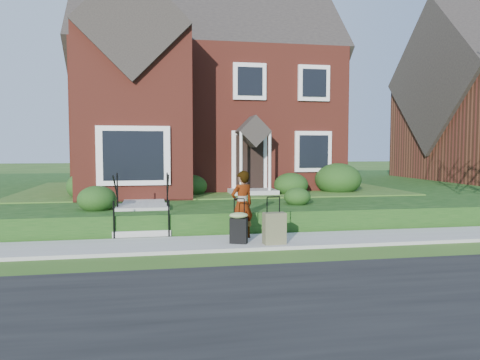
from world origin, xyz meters
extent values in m
plane|color=#2D5119|center=(0.00, 0.00, 0.00)|extent=(120.00, 120.00, 0.00)
cube|color=black|center=(0.00, -5.00, 0.01)|extent=(60.00, 6.00, 0.01)
cube|color=#9E9B93|center=(0.00, 0.00, 0.04)|extent=(60.00, 1.60, 0.08)
cube|color=#0F350E|center=(4.00, 10.90, 0.30)|extent=(44.00, 20.00, 0.60)
cube|color=#9E9B93|center=(-2.50, 5.00, 0.63)|extent=(1.20, 6.00, 0.06)
cube|color=maroon|center=(0.00, 10.00, 3.30)|extent=(10.00, 8.00, 5.40)
cube|color=maroon|center=(-2.80, 5.20, 3.30)|extent=(3.60, 2.40, 5.40)
cube|color=white|center=(-2.80, 4.05, 2.00)|extent=(2.20, 0.30, 1.80)
cube|color=black|center=(1.20, 5.94, 1.65)|extent=(1.00, 0.12, 2.10)
cube|color=black|center=(3.60, 5.95, 2.10)|extent=(1.40, 0.10, 1.50)
cube|color=maroon|center=(3.00, 10.00, 8.20)|extent=(0.90, 0.90, 3.00)
cube|color=#9E9B93|center=(-2.50, 1.00, 0.15)|extent=(1.40, 0.30, 0.15)
cube|color=#9E9B93|center=(-2.50, 1.30, 0.30)|extent=(1.40, 0.30, 0.15)
cube|color=#9E9B93|center=(-2.50, 1.60, 0.45)|extent=(1.40, 0.30, 0.15)
cube|color=#9E9B93|center=(-2.50, 1.90, 0.60)|extent=(1.40, 0.30, 0.15)
cube|color=#9E9B93|center=(-2.50, 2.45, 0.60)|extent=(1.40, 0.80, 0.15)
cylinder|color=black|center=(-3.15, 0.85, 0.53)|extent=(0.04, 0.04, 0.90)
cylinder|color=black|center=(-3.15, 2.05, 1.13)|extent=(0.04, 0.04, 0.90)
cylinder|color=black|center=(-1.85, 0.85, 0.53)|extent=(0.04, 0.04, 0.90)
cylinder|color=black|center=(-1.85, 2.05, 1.13)|extent=(0.04, 0.04, 0.90)
ellipsoid|color=#153610|center=(-4.27, 5.18, 1.10)|extent=(1.44, 1.44, 1.00)
ellipsoid|color=#153610|center=(-0.93, 5.70, 0.99)|extent=(1.12, 1.12, 0.79)
ellipsoid|color=#153610|center=(2.57, 5.31, 1.02)|extent=(1.21, 1.21, 0.84)
ellipsoid|color=#153610|center=(4.51, 5.77, 1.20)|extent=(1.71, 1.71, 1.20)
ellipsoid|color=#153610|center=(-3.69, 2.23, 0.96)|extent=(1.02, 1.02, 0.71)
ellipsoid|color=#153610|center=(1.90, 2.41, 0.87)|extent=(0.78, 0.78, 0.54)
imported|color=#999999|center=(-0.13, 0.33, 0.89)|extent=(0.69, 0.58, 1.62)
cube|color=black|center=(-0.32, -0.27, 0.37)|extent=(0.44, 0.34, 0.58)
cylinder|color=black|center=(-0.32, -0.27, 1.09)|extent=(0.23, 0.11, 0.03)
cylinder|color=black|center=(-0.44, -0.27, 0.88)|extent=(0.02, 0.02, 0.43)
cylinder|color=black|center=(-0.20, -0.27, 0.88)|extent=(0.02, 0.02, 0.43)
cylinder|color=black|center=(-0.45, -0.27, 0.11)|extent=(0.06, 0.07, 0.06)
cylinder|color=black|center=(-0.18, -0.27, 0.11)|extent=(0.06, 0.07, 0.06)
ellipsoid|color=#889F5B|center=(-0.32, -0.27, 0.73)|extent=(0.52, 0.48, 0.14)
cube|color=brown|center=(0.46, -0.48, 0.44)|extent=(0.51, 0.31, 0.71)
cylinder|color=black|center=(0.46, -0.48, 1.14)|extent=(0.30, 0.05, 0.03)
cylinder|color=black|center=(0.31, -0.48, 0.96)|extent=(0.02, 0.02, 0.35)
cylinder|color=black|center=(0.61, -0.48, 0.96)|extent=(0.02, 0.02, 0.35)
cylinder|color=black|center=(0.28, -0.48, 0.11)|extent=(0.04, 0.06, 0.06)
cylinder|color=black|center=(0.63, -0.48, 0.11)|extent=(0.04, 0.06, 0.06)
camera|label=1|loc=(-2.18, -10.58, 2.25)|focal=35.00mm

